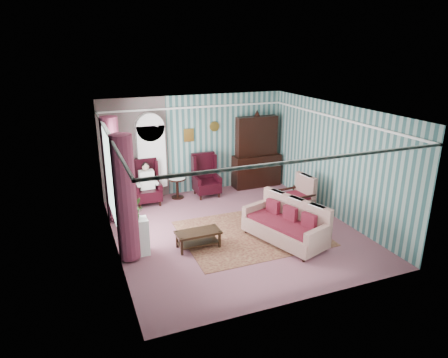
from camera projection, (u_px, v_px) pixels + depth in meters
name	position (u px, v px, depth m)	size (l,w,h in m)	color
floor	(234.00, 230.00, 9.63)	(6.00, 6.00, 0.00)	#804A50
room_shell	(207.00, 150.00, 8.93)	(5.53, 6.02, 2.91)	#35615F
bookcase	(152.00, 161.00, 11.31)	(0.80, 0.28, 2.24)	white
dresser_hutch	(257.00, 150.00, 12.31)	(1.50, 0.56, 2.36)	black
wingback_left	(147.00, 183.00, 11.03)	(0.76, 0.80, 1.25)	black
wingback_right	(207.00, 176.00, 11.64)	(0.76, 0.80, 1.25)	black
seated_woman	(147.00, 184.00, 11.05)	(0.44, 0.40, 1.18)	white
round_side_table	(177.00, 188.00, 11.58)	(0.50, 0.50, 0.60)	black
nest_table	(303.00, 194.00, 11.20)	(0.45, 0.38, 0.54)	black
plant_stand	(135.00, 237.00, 8.40)	(0.55, 0.35, 0.80)	silver
rug	(251.00, 233.00, 9.47)	(3.20, 2.60, 0.01)	#4F1A21
sofa	(285.00, 222.00, 8.92)	(1.96, 1.01, 0.99)	beige
floral_armchair	(296.00, 196.00, 10.46)	(0.84, 0.88, 0.97)	beige
coffee_table	(198.00, 239.00, 8.75)	(0.98, 0.46, 0.39)	black
potted_plant_a	(135.00, 214.00, 8.12)	(0.34, 0.29, 0.37)	#1A531D
potted_plant_b	(136.00, 207.00, 8.36)	(0.24, 0.19, 0.43)	#184D19
potted_plant_c	(128.00, 211.00, 8.25)	(0.21, 0.21, 0.37)	#174A1A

